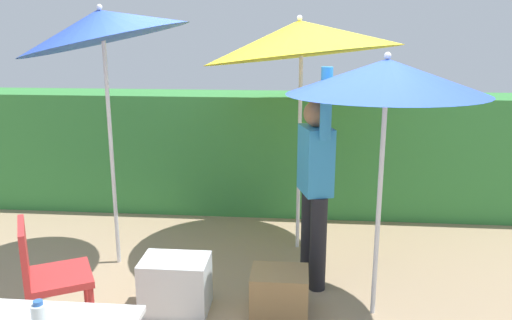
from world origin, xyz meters
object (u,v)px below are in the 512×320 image
(umbrella_yellow, at_px, (387,77))
(person_vendor, at_px, (315,179))
(umbrella_rainbow, at_px, (102,26))
(umbrella_orange, at_px, (300,38))
(chair_plastic, at_px, (47,273))
(crate_cardboard, at_px, (279,292))
(cooler_box, at_px, (176,284))

(umbrella_yellow, relative_size, person_vendor, 1.07)
(umbrella_rainbow, relative_size, umbrella_orange, 1.03)
(umbrella_orange, bearing_deg, person_vendor, -77.96)
(chair_plastic, xyz_separation_m, crate_cardboard, (1.60, 0.50, -0.34))
(crate_cardboard, bearing_deg, chair_plastic, -162.65)
(cooler_box, bearing_deg, umbrella_orange, 54.19)
(umbrella_rainbow, xyz_separation_m, cooler_box, (0.75, -0.76, -1.97))
(umbrella_yellow, distance_m, cooler_box, 2.23)
(umbrella_rainbow, distance_m, chair_plastic, 2.08)
(person_vendor, bearing_deg, umbrella_rainbow, 174.00)
(umbrella_orange, xyz_separation_m, cooler_box, (-0.93, -1.28, -1.85))
(umbrella_yellow, height_order, cooler_box, umbrella_yellow)
(umbrella_rainbow, bearing_deg, chair_plastic, -91.71)
(crate_cardboard, bearing_deg, umbrella_yellow, 4.91)
(cooler_box, height_order, crate_cardboard, cooler_box)
(person_vendor, xyz_separation_m, crate_cardboard, (-0.26, -0.55, -0.76))
(umbrella_orange, distance_m, chair_plastic, 2.91)
(umbrella_orange, relative_size, cooler_box, 4.59)
(person_vendor, relative_size, crate_cardboard, 4.26)
(chair_plastic, bearing_deg, person_vendor, 29.35)
(umbrella_rainbow, distance_m, umbrella_orange, 1.76)
(chair_plastic, bearing_deg, cooler_box, 31.19)
(person_vendor, relative_size, cooler_box, 3.61)
(umbrella_orange, bearing_deg, umbrella_yellow, -62.88)
(umbrella_yellow, relative_size, chair_plastic, 2.25)
(umbrella_rainbow, distance_m, person_vendor, 2.22)
(umbrella_rainbow, xyz_separation_m, umbrella_yellow, (2.29, -0.68, -0.35))
(umbrella_yellow, xyz_separation_m, crate_cardboard, (-0.73, -0.06, -1.66))
(umbrella_rainbow, distance_m, umbrella_yellow, 2.41)
(umbrella_yellow, bearing_deg, cooler_box, -176.77)
(umbrella_rainbow, bearing_deg, crate_cardboard, -25.37)
(umbrella_yellow, distance_m, chair_plastic, 2.73)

